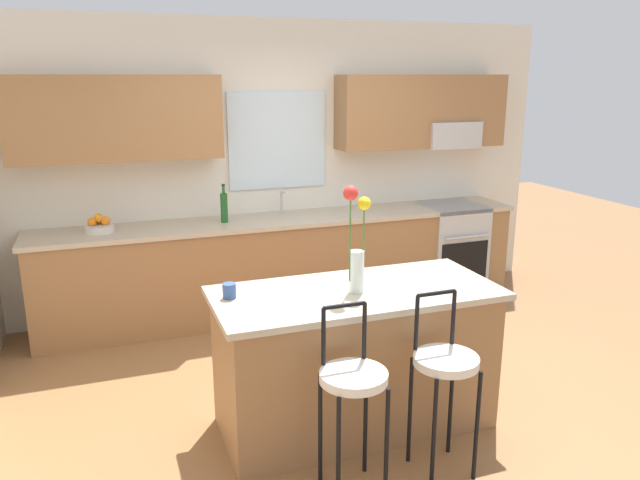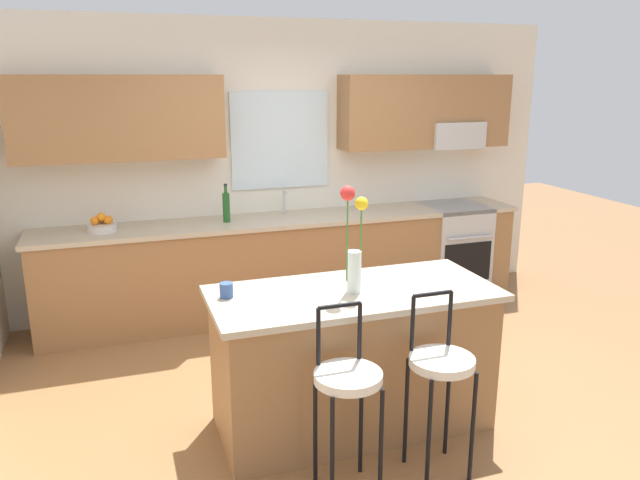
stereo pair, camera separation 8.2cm
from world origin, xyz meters
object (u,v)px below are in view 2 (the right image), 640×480
(oven_range, at_px, (452,249))
(fruit_bowl_oranges, at_px, (102,225))
(flower_vase, at_px, (354,245))
(mug_ceramic, at_px, (226,290))
(kitchen_island, at_px, (353,358))
(bottle_olive_oil, at_px, (226,207))
(bar_stool_middle, at_px, (441,369))
(bar_stool_near, at_px, (347,385))

(oven_range, bearing_deg, fruit_bowl_oranges, 179.52)
(fruit_bowl_oranges, bearing_deg, flower_vase, -55.50)
(flower_vase, height_order, mug_ceramic, flower_vase)
(oven_range, bearing_deg, mug_ceramic, -144.56)
(oven_range, xyz_separation_m, kitchen_island, (-1.92, -2.04, 0.00))
(flower_vase, bearing_deg, bottle_olive_oil, 100.35)
(bottle_olive_oil, bearing_deg, bar_stool_middle, -75.84)
(oven_range, height_order, bottle_olive_oil, bottle_olive_oil)
(flower_vase, xyz_separation_m, mug_ceramic, (-0.74, 0.16, -0.25))
(fruit_bowl_oranges, bearing_deg, bar_stool_near, -66.14)
(bar_stool_near, relative_size, mug_ceramic, 11.58)
(oven_range, relative_size, flower_vase, 1.40)
(kitchen_island, height_order, bar_stool_near, bar_stool_near)
(flower_vase, distance_m, bottle_olive_oil, 2.13)
(oven_range, distance_m, mug_ceramic, 3.33)
(bar_stool_near, height_order, bottle_olive_oil, bottle_olive_oil)
(flower_vase, bearing_deg, bar_stool_middle, -63.22)
(oven_range, bearing_deg, bottle_olive_oil, 179.39)
(fruit_bowl_oranges, xyz_separation_m, bottle_olive_oil, (1.06, -0.00, 0.09))
(kitchen_island, height_order, bar_stool_middle, bar_stool_middle)
(flower_vase, xyz_separation_m, bottle_olive_oil, (-0.38, 2.09, -0.16))
(bar_stool_near, distance_m, bottle_olive_oil, 2.71)
(kitchen_island, bearing_deg, bottle_olive_oil, 100.95)
(kitchen_island, bearing_deg, fruit_bowl_oranges, 125.22)
(bottle_olive_oil, bearing_deg, kitchen_island, -79.05)
(oven_range, xyz_separation_m, flower_vase, (-1.94, -2.07, 0.76))
(mug_ceramic, relative_size, fruit_bowl_oranges, 0.37)
(flower_vase, bearing_deg, fruit_bowl_oranges, 124.50)
(oven_range, distance_m, bar_stool_near, 3.44)
(fruit_bowl_oranges, relative_size, bottle_olive_oil, 0.70)
(fruit_bowl_oranges, bearing_deg, bottle_olive_oil, -0.21)
(bar_stool_middle, bearing_deg, oven_range, 58.11)
(mug_ceramic, relative_size, bottle_olive_oil, 0.26)
(bar_stool_near, xyz_separation_m, bottle_olive_oil, (-0.12, 2.67, 0.43))
(bar_stool_near, xyz_separation_m, fruit_bowl_oranges, (-1.18, 2.67, 0.34))
(mug_ceramic, bearing_deg, oven_range, 35.44)
(oven_range, bearing_deg, bar_stool_near, -129.69)
(fruit_bowl_oranges, bearing_deg, oven_range, -0.48)
(flower_vase, bearing_deg, bar_stool_near, -114.14)
(kitchen_island, bearing_deg, flower_vase, -116.61)
(flower_vase, relative_size, fruit_bowl_oranges, 2.75)
(bar_stool_near, bearing_deg, kitchen_island, 65.73)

